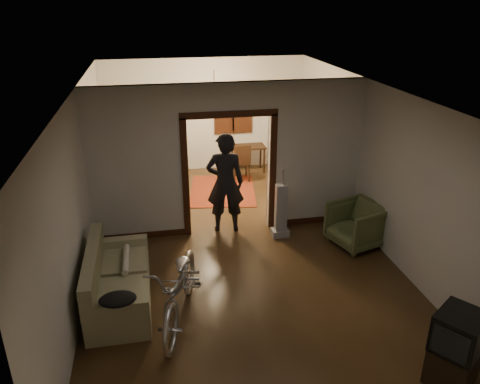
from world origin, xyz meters
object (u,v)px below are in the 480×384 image
object	(u,v)px
person	(225,183)
sofa	(119,277)
armchair	(357,225)
desk	(247,159)
bicycle	(181,287)
locker	(152,140)

from	to	relation	value
person	sofa	bearing A→B (deg)	52.92
armchair	sofa	bearing A→B (deg)	-93.85
sofa	desk	distance (m)	5.85
bicycle	sofa	bearing A→B (deg)	161.75
locker	desk	distance (m)	2.42
bicycle	person	size ratio (longest dim) A/B	1.03
sofa	person	xyz separation A→B (m)	(1.88, 1.99, 0.53)
sofa	person	world-z (taller)	person
bicycle	locker	xyz separation A→B (m)	(-0.25, 5.67, 0.44)
person	locker	size ratio (longest dim) A/B	1.00
sofa	locker	world-z (taller)	locker
sofa	desk	size ratio (longest dim) A/B	2.08
locker	person	bearing A→B (deg)	-68.68
person	locker	xyz separation A→B (m)	(-1.28, 3.13, 0.00)
desk	armchair	bearing A→B (deg)	-72.97
bicycle	person	world-z (taller)	person
locker	desk	size ratio (longest dim) A/B	2.13
sofa	armchair	world-z (taller)	sofa
bicycle	locker	size ratio (longest dim) A/B	1.03
desk	sofa	bearing A→B (deg)	-118.75
sofa	locker	xyz separation A→B (m)	(0.60, 5.11, 0.53)
bicycle	person	bearing A→B (deg)	82.96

